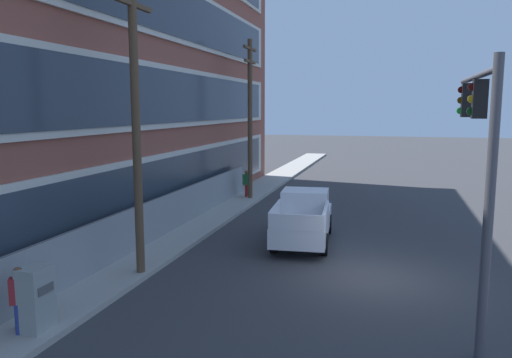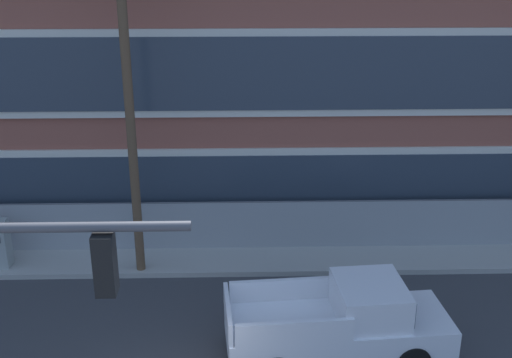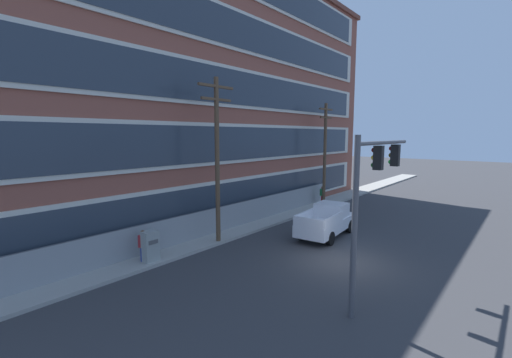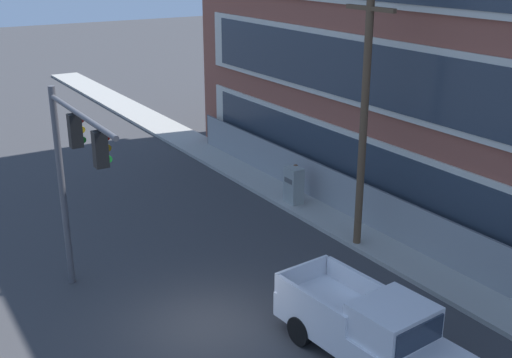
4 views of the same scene
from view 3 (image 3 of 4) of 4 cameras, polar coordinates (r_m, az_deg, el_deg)
The scene contains 11 objects.
ground_plane at distance 17.82m, azimuth 14.18°, elevation -13.34°, with size 160.00×160.00×0.00m, color #38383A.
sidewalk_building_side at distance 21.92m, azimuth -4.48°, elevation -8.95°, with size 80.00×2.16×0.16m, color #9E9B93.
brick_mill_building at distance 26.64m, azimuth -10.16°, elevation 13.96°, with size 38.13×9.32×18.65m.
chain_link_fence at distance 21.41m, azimuth -7.35°, elevation -7.14°, with size 28.84×0.06×1.75m.
traffic_signal_mast at distance 13.07m, azimuth 18.78°, elevation -1.08°, with size 5.23×0.43×6.25m.
pickup_truck_white at distance 21.82m, azimuth 11.82°, elevation -6.85°, with size 5.45×2.36×1.95m.
utility_pole_near_corner at distance 19.27m, azimuth -6.49°, elevation 4.18°, with size 2.57×0.26×9.36m.
utility_pole_midblock at distance 30.20m, azimuth 11.41°, elevation 4.65°, with size 2.18×0.26×8.89m.
electrical_cabinet at distance 17.63m, azimuth -17.21°, elevation -10.86°, with size 0.74×0.56×1.64m.
pedestrian_near_cabinet at distance 17.65m, azimuth -18.30°, elevation -10.35°, with size 0.41×0.47×1.69m.
pedestrian_by_fence at distance 31.04m, azimuth 10.99°, elevation -2.50°, with size 0.47×0.43×1.69m.
Camera 3 is at (-15.21, -6.88, 6.25)m, focal length 24.00 mm.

